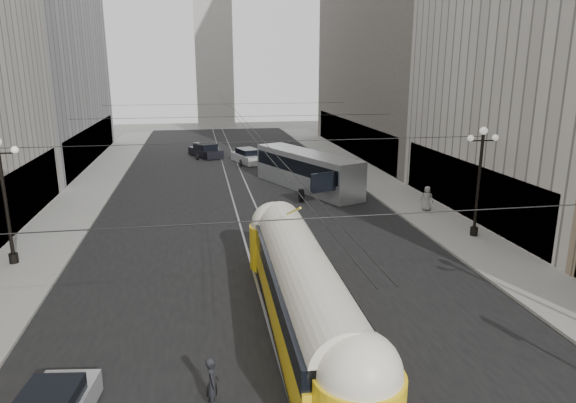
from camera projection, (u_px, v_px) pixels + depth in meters
name	position (u px, v px, depth m)	size (l,w,h in m)	color
road	(239.00, 190.00, 41.92)	(20.00, 85.00, 0.02)	black
sidewalk_left	(94.00, 185.00, 43.22)	(4.00, 72.00, 0.15)	gray
sidewalk_right	(366.00, 175.00, 47.25)	(4.00, 72.00, 0.15)	gray
rail_left	(230.00, 190.00, 41.80)	(0.12, 85.00, 0.04)	gray
rail_right	(248.00, 190.00, 42.05)	(0.12, 85.00, 0.04)	gray
building_left_far	(16.00, 18.00, 49.67)	(12.60, 28.60, 28.60)	#999999
building_right_far	(407.00, 4.00, 55.87)	(12.60, 32.60, 32.60)	#514C47
distant_tower	(213.00, 33.00, 83.33)	(6.00, 6.00, 31.36)	#B2AFA8
lamppost_left_mid	(4.00, 194.00, 25.05)	(1.86, 0.44, 6.37)	black
lamppost_right_mid	(479.00, 176.00, 29.28)	(1.86, 0.44, 6.37)	black
catenary	(240.00, 119.00, 39.48)	(25.00, 72.00, 0.23)	black
streetcar	(303.00, 289.00, 19.35)	(2.73, 15.52, 3.39)	yellow
city_bus	(307.00, 169.00, 41.75)	(6.85, 12.45, 3.05)	#B0B2B5
sedan_white_far	(248.00, 156.00, 53.43)	(3.34, 5.15, 1.51)	white
sedan_dark_far	(205.00, 151.00, 56.96)	(3.85, 5.23, 1.53)	black
pedestrian_crossing_a	(213.00, 383.00, 15.02)	(0.59, 0.39, 1.63)	black
pedestrian_crossing_b	(381.00, 403.00, 13.99)	(0.86, 0.67, 1.77)	#A9A79E
pedestrian_sidewalk_right	(427.00, 198.00, 35.17)	(0.84, 0.51, 1.72)	gray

